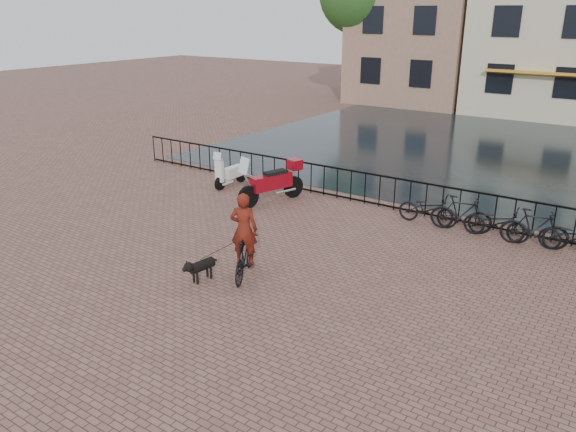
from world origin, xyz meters
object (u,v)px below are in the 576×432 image
Objects in this scene: dog at (202,268)px; motorcycle at (271,177)px; cyclist at (244,241)px; scooter at (230,167)px.

motorcycle reaches higher than dog.
cyclist is at bearing -42.10° from motorcycle.
motorcycle is (-1.95, 5.33, 0.53)m from dog.
cyclist is 2.61× the size of dog.
dog is at bearing -55.46° from scooter.
dog is 0.62× the size of scooter.
motorcycle reaches higher than scooter.
scooter is at bearing -177.74° from motorcycle.
dog is 5.70m from motorcycle.
cyclist is 1.61× the size of scooter.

